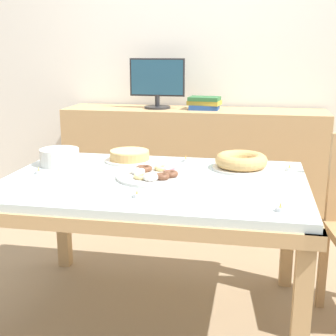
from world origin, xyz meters
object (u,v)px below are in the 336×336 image
cake_chocolate_round (130,156)px  tealight_near_cakes (137,195)px  book_stack (204,103)px  tealight_left_edge (186,160)px  pastry_platter (154,175)px  cake_golden_bundt (241,162)px  tealight_centre (290,169)px  tealight_near_front (280,209)px  computer_monitor (157,84)px  plate_stack (60,157)px  tealight_right_edge (39,172)px

cake_chocolate_round → tealight_near_cakes: (0.20, -0.62, -0.02)m
book_stack → tealight_left_edge: 1.04m
pastry_platter → tealight_near_cakes: bearing=-91.0°
cake_golden_bundt → tealight_centre: 0.25m
cake_chocolate_round → tealight_near_cakes: 0.66m
tealight_left_edge → tealight_near_front: (0.49, -0.75, 0.00)m
book_stack → cake_chocolate_round: book_stack is taller
tealight_near_front → tealight_near_cakes: bearing=173.4°
tealight_centre → cake_chocolate_round: bearing=177.3°
computer_monitor → tealight_near_front: (0.87, -1.77, -0.35)m
pastry_platter → tealight_left_edge: pastry_platter is taller
plate_stack → tealight_left_edge: size_ratio=5.25×
plate_stack → tealight_right_edge: size_ratio=5.25×
cake_chocolate_round → tealight_left_edge: size_ratio=6.81×
plate_stack → computer_monitor: bearing=77.2°
book_stack → tealight_left_edge: (0.01, -1.02, -0.20)m
book_stack → plate_stack: bearing=-117.6°
cake_chocolate_round → tealight_near_cakes: size_ratio=6.81×
computer_monitor → pastry_platter: computer_monitor is taller
cake_chocolate_round → tealight_left_edge: (0.31, 0.06, -0.02)m
cake_chocolate_round → cake_golden_bundt: (0.62, -0.06, 0.01)m
pastry_platter → plate_stack: 0.58m
plate_stack → cake_chocolate_round: bearing=23.6°
tealight_near_cakes → tealight_left_edge: (0.10, 0.68, 0.00)m
book_stack → pastry_platter: bearing=-93.5°
computer_monitor → cake_golden_bundt: computer_monitor is taller
pastry_platter → plate_stack: size_ratio=1.79×
cake_golden_bundt → plate_stack: (-0.97, -0.10, 0.00)m
book_stack → cake_golden_bundt: 1.19m
tealight_centre → tealight_near_cakes: bearing=-138.7°
tealight_right_edge → tealight_near_front: (1.17, -0.35, 0.00)m
tealight_centre → computer_monitor: bearing=130.1°
pastry_platter → tealight_near_front: 0.70m
cake_golden_bundt → tealight_left_edge: size_ratio=7.47×
pastry_platter → tealight_near_cakes: 0.31m
cake_chocolate_round → pastry_platter: 0.37m
book_stack → computer_monitor: bearing=-179.8°
cake_golden_bundt → tealight_near_front: bearing=-74.5°
cake_chocolate_round → tealight_right_edge: size_ratio=6.81×
tealight_right_edge → tealight_left_edge: size_ratio=1.00×
book_stack → cake_golden_bundt: book_stack is taller
cake_golden_bundt → tealight_right_edge: (-1.00, -0.29, -0.03)m
cake_chocolate_round → tealight_near_front: size_ratio=6.81×
book_stack → tealight_centre: (0.57, -1.12, -0.20)m
computer_monitor → cake_golden_bundt: (0.69, -1.13, -0.32)m
tealight_near_front → computer_monitor: bearing=116.1°
tealight_left_edge → tealight_near_front: size_ratio=1.00×
book_stack → pastry_platter: 1.40m
book_stack → tealight_right_edge: (-0.67, -1.42, -0.20)m
computer_monitor → tealight_left_edge: computer_monitor is taller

